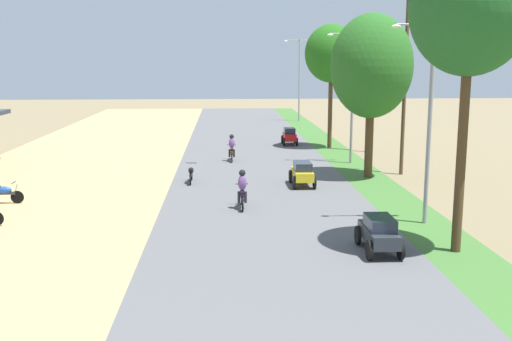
{
  "coord_description": "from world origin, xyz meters",
  "views": [
    {
      "loc": [
        -1.84,
        -7.12,
        6.21
      ],
      "look_at": [
        -0.47,
        18.23,
        1.53
      ],
      "focal_mm": 42.32,
      "sensor_mm": 36.0,
      "label": 1
    }
  ],
  "objects_px": {
    "median_tree_second": "(372,67)",
    "parked_motorbike_sixth": "(3,192)",
    "streetlamp_far": "(299,74)",
    "motorbike_ahead_second": "(242,190)",
    "median_tree_nearest": "(471,8)",
    "median_tree_third": "(331,54)",
    "utility_pole_far": "(405,80)",
    "car_sedan_yellow": "(302,172)",
    "streetlamp_mid": "(353,88)",
    "utility_pole_near": "(369,84)",
    "streetlamp_near": "(430,109)",
    "car_hatchback_red": "(289,136)",
    "motorbike_ahead_third": "(191,173)",
    "car_sedan_charcoal": "(379,232)",
    "motorbike_ahead_fourth": "(232,148)"
  },
  "relations": [
    {
      "from": "median_tree_second",
      "to": "parked_motorbike_sixth",
      "type": "bearing_deg",
      "value": -163.38
    },
    {
      "from": "streetlamp_far",
      "to": "motorbike_ahead_second",
      "type": "distance_m",
      "value": 37.11
    },
    {
      "from": "median_tree_nearest",
      "to": "median_tree_third",
      "type": "distance_m",
      "value": 23.48
    },
    {
      "from": "streetlamp_far",
      "to": "utility_pole_far",
      "type": "distance_m",
      "value": 28.8
    },
    {
      "from": "median_tree_second",
      "to": "car_sedan_yellow",
      "type": "bearing_deg",
      "value": -150.27
    },
    {
      "from": "median_tree_second",
      "to": "utility_pole_far",
      "type": "bearing_deg",
      "value": 24.43
    },
    {
      "from": "streetlamp_mid",
      "to": "utility_pole_near",
      "type": "relative_size",
      "value": 0.88
    },
    {
      "from": "utility_pole_near",
      "to": "car_sedan_yellow",
      "type": "xyz_separation_m",
      "value": [
        -5.96,
        -11.41,
        -3.86
      ]
    },
    {
      "from": "median_tree_nearest",
      "to": "streetlamp_near",
      "type": "height_order",
      "value": "median_tree_nearest"
    },
    {
      "from": "streetlamp_near",
      "to": "streetlamp_far",
      "type": "xyz_separation_m",
      "value": [
        0.0,
        38.89,
        0.33
      ]
    },
    {
      "from": "car_hatchback_red",
      "to": "parked_motorbike_sixth",
      "type": "bearing_deg",
      "value": -129.26
    },
    {
      "from": "streetlamp_far",
      "to": "motorbike_ahead_third",
      "type": "bearing_deg",
      "value": -106.86
    },
    {
      "from": "streetlamp_near",
      "to": "motorbike_ahead_third",
      "type": "distance_m",
      "value": 12.97
    },
    {
      "from": "streetlamp_mid",
      "to": "streetlamp_far",
      "type": "height_order",
      "value": "streetlamp_far"
    },
    {
      "from": "streetlamp_near",
      "to": "car_sedan_charcoal",
      "type": "bearing_deg",
      "value": -127.78
    },
    {
      "from": "median_tree_second",
      "to": "car_sedan_charcoal",
      "type": "relative_size",
      "value": 3.77
    },
    {
      "from": "median_tree_second",
      "to": "car_sedan_yellow",
      "type": "relative_size",
      "value": 3.77
    },
    {
      "from": "median_tree_third",
      "to": "motorbike_ahead_third",
      "type": "distance_m",
      "value": 16.13
    },
    {
      "from": "car_sedan_charcoal",
      "to": "motorbike_ahead_fourth",
      "type": "xyz_separation_m",
      "value": [
        -4.48,
        18.11,
        0.11
      ]
    },
    {
      "from": "parked_motorbike_sixth",
      "to": "streetlamp_far",
      "type": "bearing_deg",
      "value": 63.69
    },
    {
      "from": "median_tree_second",
      "to": "streetlamp_near",
      "type": "bearing_deg",
      "value": -90.09
    },
    {
      "from": "car_sedan_yellow",
      "to": "car_hatchback_red",
      "type": "bearing_deg",
      "value": 86.26
    },
    {
      "from": "streetlamp_near",
      "to": "motorbike_ahead_third",
      "type": "height_order",
      "value": "streetlamp_near"
    },
    {
      "from": "median_tree_second",
      "to": "median_tree_third",
      "type": "xyz_separation_m",
      "value": [
        -0.19,
        10.78,
        0.74
      ]
    },
    {
      "from": "streetlamp_mid",
      "to": "median_tree_third",
      "type": "bearing_deg",
      "value": 91.55
    },
    {
      "from": "streetlamp_near",
      "to": "car_hatchback_red",
      "type": "relative_size",
      "value": 3.76
    },
    {
      "from": "streetlamp_near",
      "to": "motorbike_ahead_second",
      "type": "height_order",
      "value": "streetlamp_near"
    },
    {
      "from": "median_tree_third",
      "to": "motorbike_ahead_fourth",
      "type": "bearing_deg",
      "value": -142.54
    },
    {
      "from": "car_sedan_charcoal",
      "to": "car_hatchback_red",
      "type": "distance_m",
      "value": 25.12
    },
    {
      "from": "streetlamp_mid",
      "to": "car_hatchback_red",
      "type": "relative_size",
      "value": 3.88
    },
    {
      "from": "motorbike_ahead_second",
      "to": "car_hatchback_red",
      "type": "bearing_deg",
      "value": 77.99
    },
    {
      "from": "parked_motorbike_sixth",
      "to": "median_tree_nearest",
      "type": "bearing_deg",
      "value": -23.79
    },
    {
      "from": "motorbike_ahead_fourth",
      "to": "median_tree_third",
      "type": "bearing_deg",
      "value": 37.46
    },
    {
      "from": "streetlamp_near",
      "to": "car_sedan_charcoal",
      "type": "distance_m",
      "value": 5.71
    },
    {
      "from": "utility_pole_near",
      "to": "motorbike_ahead_fourth",
      "type": "height_order",
      "value": "utility_pole_near"
    },
    {
      "from": "median_tree_third",
      "to": "streetlamp_near",
      "type": "relative_size",
      "value": 1.14
    },
    {
      "from": "streetlamp_mid",
      "to": "utility_pole_far",
      "type": "xyz_separation_m",
      "value": [
        2.08,
        -3.45,
        0.58
      ]
    },
    {
      "from": "car_sedan_yellow",
      "to": "streetlamp_near",
      "type": "bearing_deg",
      "value": -61.72
    },
    {
      "from": "parked_motorbike_sixth",
      "to": "median_tree_second",
      "type": "xyz_separation_m",
      "value": [
        17.22,
        5.14,
        5.31
      ]
    },
    {
      "from": "median_tree_second",
      "to": "motorbike_ahead_fourth",
      "type": "bearing_deg",
      "value": 142.84
    },
    {
      "from": "streetlamp_mid",
      "to": "car_sedan_charcoal",
      "type": "height_order",
      "value": "streetlamp_mid"
    },
    {
      "from": "streetlamp_mid",
      "to": "car_hatchback_red",
      "type": "bearing_deg",
      "value": 109.41
    },
    {
      "from": "median_tree_nearest",
      "to": "streetlamp_mid",
      "type": "bearing_deg",
      "value": 89.6
    },
    {
      "from": "median_tree_nearest",
      "to": "motorbike_ahead_third",
      "type": "bearing_deg",
      "value": 128.37
    },
    {
      "from": "median_tree_third",
      "to": "car_hatchback_red",
      "type": "height_order",
      "value": "median_tree_third"
    },
    {
      "from": "car_hatchback_red",
      "to": "car_sedan_charcoal",
      "type": "bearing_deg",
      "value": -89.62
    },
    {
      "from": "streetlamp_near",
      "to": "car_hatchback_red",
      "type": "distance_m",
      "value": 22.16
    },
    {
      "from": "median_tree_third",
      "to": "car_sedan_yellow",
      "type": "relative_size",
      "value": 3.79
    },
    {
      "from": "utility_pole_near",
      "to": "car_hatchback_red",
      "type": "xyz_separation_m",
      "value": [
        -5.0,
        3.2,
        -3.86
      ]
    },
    {
      "from": "car_sedan_charcoal",
      "to": "streetlamp_far",
      "type": "bearing_deg",
      "value": 86.39
    }
  ]
}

